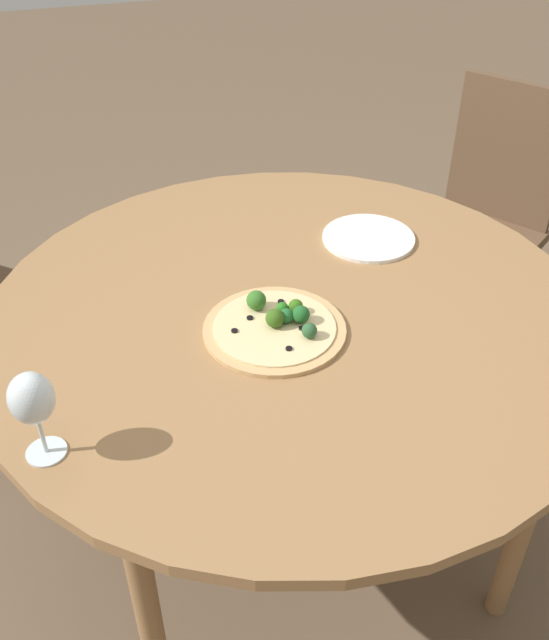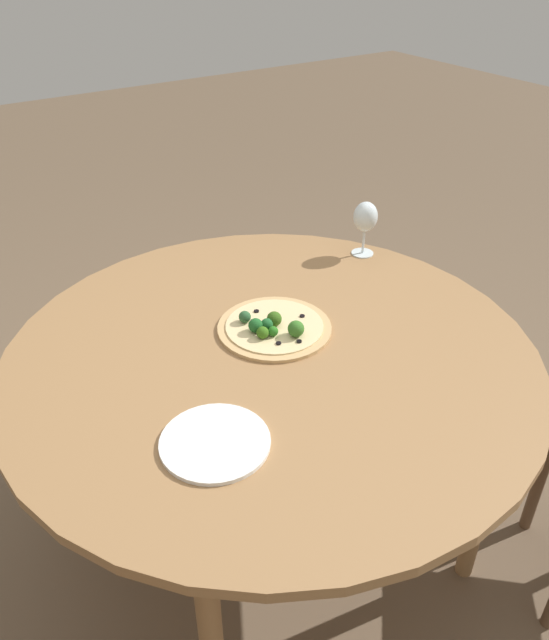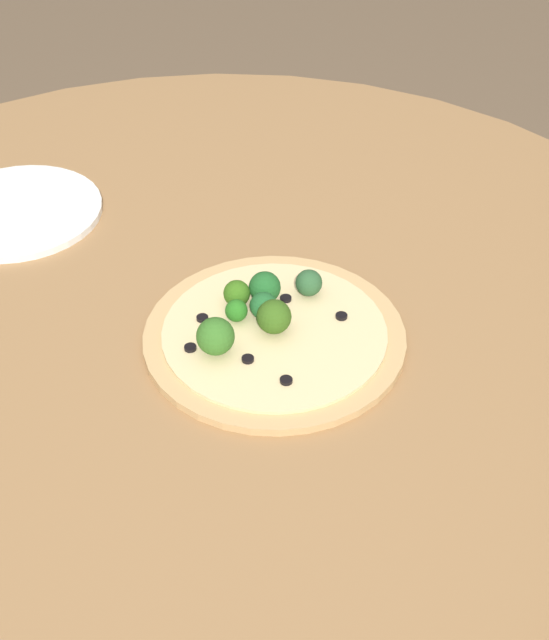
# 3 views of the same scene
# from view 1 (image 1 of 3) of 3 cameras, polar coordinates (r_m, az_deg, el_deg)

# --- Properties ---
(ground_plane) EXTENTS (12.00, 12.00, 0.00)m
(ground_plane) POSITION_cam_1_polar(r_m,az_deg,el_deg) (2.12, 0.96, -15.46)
(ground_plane) COLOR brown
(dining_table) EXTENTS (1.37, 1.37, 0.75)m
(dining_table) POSITION_cam_1_polar(r_m,az_deg,el_deg) (1.62, 1.21, -0.65)
(dining_table) COLOR olive
(dining_table) RESTS_ON ground_plane
(chair) EXTENTS (0.56, 0.56, 0.92)m
(chair) POSITION_cam_1_polar(r_m,az_deg,el_deg) (2.57, 16.39, 8.02)
(chair) COLOR brown
(chair) RESTS_ON ground_plane
(pizza) EXTENTS (0.31, 0.31, 0.06)m
(pizza) POSITION_cam_1_polar(r_m,az_deg,el_deg) (1.52, 0.13, -0.41)
(pizza) COLOR tan
(pizza) RESTS_ON dining_table
(wine_glass) EXTENTS (0.08, 0.08, 0.18)m
(wine_glass) POSITION_cam_1_polar(r_m,az_deg,el_deg) (1.24, -18.83, -6.11)
(wine_glass) COLOR silver
(wine_glass) RESTS_ON dining_table
(plate_near) EXTENTS (0.24, 0.24, 0.01)m
(plate_near) POSITION_cam_1_polar(r_m,az_deg,el_deg) (1.84, 7.52, 6.52)
(plate_near) COLOR white
(plate_near) RESTS_ON dining_table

